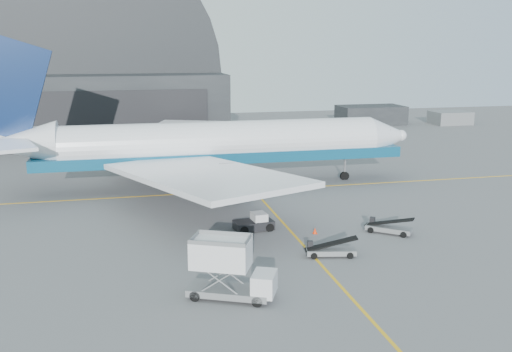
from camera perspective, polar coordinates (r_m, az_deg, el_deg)
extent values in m
plane|color=#565659|center=(49.22, 4.84, -7.01)|extent=(200.00, 200.00, 0.00)
cube|color=gold|center=(67.71, -0.27, -1.41)|extent=(80.00, 0.25, 0.02)
cube|color=gold|center=(47.44, 5.58, -7.79)|extent=(0.25, 40.00, 0.02)
cube|color=black|center=(109.85, -16.93, 6.71)|extent=(50.00, 28.00, 12.00)
cube|color=black|center=(95.99, -17.43, 5.26)|extent=(42.00, 0.40, 9.50)
cube|color=black|center=(128.37, 11.36, 5.12)|extent=(14.00, 8.00, 4.00)
cube|color=slate|center=(132.79, 18.80, 4.94)|extent=(8.00, 6.00, 2.80)
cylinder|color=white|center=(68.67, -3.32, 3.41)|extent=(37.71, 5.03, 5.03)
cone|color=white|center=(75.07, 12.86, 3.91)|extent=(4.61, 5.03, 5.03)
sphere|color=white|center=(75.99, 14.29, 3.94)|extent=(1.47, 1.47, 1.47)
cone|color=white|center=(68.60, -22.24, 2.99)|extent=(7.33, 5.03, 5.03)
cube|color=black|center=(74.44, 12.01, 4.37)|extent=(2.72, 2.30, 0.73)
cube|color=navy|center=(68.95, -3.30, 2.07)|extent=(44.00, 5.08, 1.26)
cube|color=white|center=(56.05, -5.38, 0.13)|extent=(19.32, 25.68, 1.53)
cube|color=white|center=(80.63, -7.75, 3.96)|extent=(19.32, 25.68, 1.53)
cube|color=white|center=(64.01, -23.40, 2.82)|extent=(6.41, 8.77, 0.37)
cube|color=white|center=(73.19, -22.11, 4.07)|extent=(6.41, 8.77, 0.37)
cube|color=#08183D|center=(68.10, -23.55, 8.07)|extent=(9.71, 0.52, 12.07)
cylinder|color=gray|center=(60.92, -2.94, -0.42)|extent=(5.45, 2.83, 2.83)
cylinder|color=gray|center=(77.14, -5.10, 2.37)|extent=(5.45, 2.83, 2.83)
cylinder|color=#A5A5AA|center=(73.61, 8.87, 0.76)|extent=(0.29, 0.29, 2.93)
cylinder|color=black|center=(73.82, 8.85, 0.00)|extent=(1.15, 0.37, 1.15)
cylinder|color=black|center=(66.10, -4.57, -1.30)|extent=(1.36, 0.47, 1.36)
cylinder|color=black|center=(72.56, -5.34, -0.04)|extent=(1.36, 0.47, 1.36)
cube|color=slate|center=(39.40, -2.68, -11.39)|extent=(5.96, 4.31, 0.46)
cube|color=silver|center=(38.62, 0.82, -10.70)|extent=(2.22, 2.54, 1.48)
cube|color=black|center=(38.42, 1.86, -10.46)|extent=(0.79, 1.63, 0.83)
cube|color=silver|center=(38.53, -3.53, -7.75)|extent=(4.48, 3.70, 1.85)
cylinder|color=black|center=(38.17, 0.12, -12.44)|extent=(0.79, 0.56, 0.74)
cylinder|color=black|center=(39.90, 0.69, -11.28)|extent=(0.79, 0.56, 0.74)
cylinder|color=black|center=(39.15, -6.11, -11.84)|extent=(0.79, 0.56, 0.74)
cylinder|color=black|center=(40.84, -5.28, -10.74)|extent=(0.79, 0.56, 0.74)
cube|color=black|center=(53.10, -0.24, -4.90)|extent=(3.77, 2.37, 0.80)
cube|color=silver|center=(53.06, 0.31, -4.11)|extent=(1.43, 1.74, 0.80)
cylinder|color=black|center=(52.76, 1.37, -5.18)|extent=(0.83, 0.40, 0.80)
cylinder|color=black|center=(54.35, 0.69, -4.63)|extent=(0.83, 0.40, 0.80)
cylinder|color=black|center=(51.96, -1.21, -5.47)|extent=(0.83, 0.40, 0.80)
cylinder|color=black|center=(53.57, -1.82, -4.90)|extent=(0.83, 0.40, 0.80)
cube|color=slate|center=(47.10, 7.49, -7.47)|extent=(4.19, 2.11, 0.41)
cube|color=black|center=(46.88, 7.51, -6.74)|extent=(4.36, 1.72, 1.16)
cube|color=black|center=(47.18, 5.43, -6.80)|extent=(0.52, 0.44, 0.55)
cylinder|color=black|center=(46.81, 9.38, -7.85)|extent=(0.58, 0.33, 0.55)
cylinder|color=black|center=(47.98, 9.10, -7.32)|extent=(0.58, 0.33, 0.55)
cylinder|color=black|center=(46.35, 5.82, -7.95)|extent=(0.58, 0.33, 0.55)
cylinder|color=black|center=(47.53, 5.62, -7.41)|extent=(0.58, 0.33, 0.55)
cube|color=slate|center=(53.60, 13.14, -5.16)|extent=(4.06, 3.67, 0.42)
cube|color=black|center=(53.41, 13.18, -4.49)|extent=(3.98, 3.48, 1.19)
cube|color=black|center=(54.31, 11.57, -4.33)|extent=(0.60, 0.58, 0.56)
cylinder|color=black|center=(52.75, 14.55, -5.69)|extent=(0.58, 0.53, 0.56)
cylinder|color=black|center=(53.97, 14.84, -5.29)|extent=(0.58, 0.53, 0.56)
cylinder|color=black|center=(53.37, 11.41, -5.31)|extent=(0.58, 0.53, 0.56)
cylinder|color=black|center=(54.58, 11.77, -4.92)|extent=(0.58, 0.53, 0.56)
cube|color=#F63107|center=(52.51, 5.91, -5.73)|extent=(0.39, 0.39, 0.03)
cone|color=#F63107|center=(52.43, 5.91, -5.45)|extent=(0.39, 0.39, 0.57)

